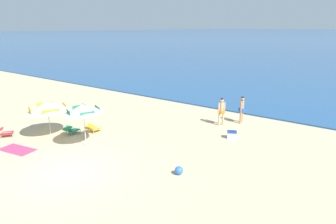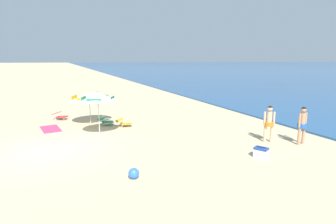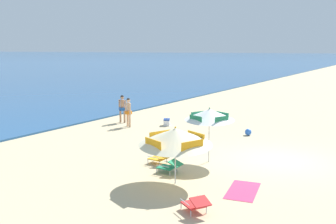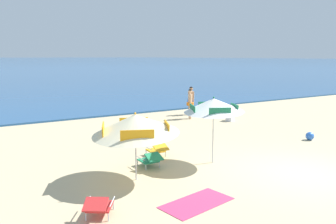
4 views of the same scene
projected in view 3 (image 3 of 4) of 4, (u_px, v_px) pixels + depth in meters
ground_plane at (279, 160)px, 15.64m from camera, size 800.00×800.00×0.00m
beach_umbrella_striped_main at (175, 137)px, 12.66m from camera, size 3.34×3.33×2.01m
beach_umbrella_striped_second at (209, 114)px, 15.10m from camera, size 2.59×2.58×2.22m
lounge_chair_under_umbrella at (170, 166)px, 13.98m from camera, size 0.60×0.89×0.51m
lounge_chair_beside_umbrella at (160, 157)px, 15.09m from camera, size 0.61×0.90×0.51m
lounge_chair_facing_sea at (196, 203)px, 10.57m from camera, size 0.91×1.01×0.50m
person_standing_near_shore at (122, 107)px, 23.48m from camera, size 0.42×0.50×1.70m
person_standing_beside at (128, 110)px, 22.22m from camera, size 0.41×0.45×1.69m
cooler_box at (167, 122)px, 22.73m from camera, size 0.60×0.54×0.43m
beach_ball at (248, 132)px, 20.13m from camera, size 0.35×0.35×0.35m
beach_towel at (243, 191)px, 12.28m from camera, size 1.93×1.21×0.01m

